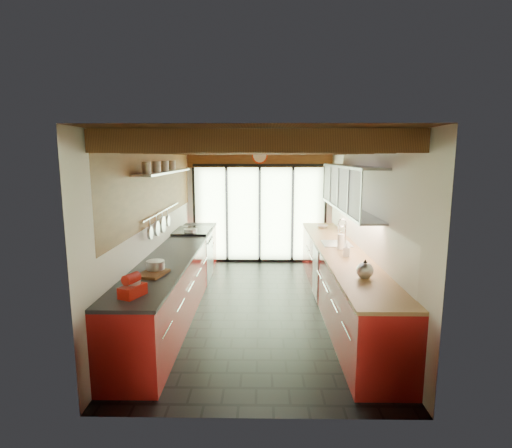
# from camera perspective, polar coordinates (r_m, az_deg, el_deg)

# --- Properties ---
(ground) EXTENTS (5.50, 5.50, 0.00)m
(ground) POSITION_cam_1_polar(r_m,az_deg,el_deg) (6.45, 0.35, -11.62)
(ground) COLOR black
(ground) RESTS_ON ground
(room_shell) EXTENTS (5.50, 5.50, 5.50)m
(room_shell) POSITION_cam_1_polar(r_m,az_deg,el_deg) (6.05, 0.36, 3.13)
(room_shell) COLOR silver
(room_shell) RESTS_ON ground
(ceiling_beams) EXTENTS (3.14, 5.06, 4.90)m
(ceiling_beams) POSITION_cam_1_polar(r_m,az_deg,el_deg) (6.39, 0.40, 10.74)
(ceiling_beams) COLOR #593316
(ceiling_beams) RESTS_ON ground
(glass_door) EXTENTS (2.95, 0.10, 2.90)m
(glass_door) POSITION_cam_1_polar(r_m,az_deg,el_deg) (8.73, 0.53, 5.18)
(glass_door) COLOR #C6EAAD
(glass_door) RESTS_ON ground
(left_counter) EXTENTS (0.68, 5.00, 0.92)m
(left_counter) POSITION_cam_1_polar(r_m,az_deg,el_deg) (6.44, -11.18, -7.52)
(left_counter) COLOR #A71917
(left_counter) RESTS_ON ground
(range_stove) EXTENTS (0.66, 0.90, 0.97)m
(range_stove) POSITION_cam_1_polar(r_m,az_deg,el_deg) (7.80, -8.97, -4.33)
(range_stove) COLOR silver
(range_stove) RESTS_ON ground
(right_counter) EXTENTS (0.68, 5.00, 0.92)m
(right_counter) POSITION_cam_1_polar(r_m,az_deg,el_deg) (6.41, 11.91, -7.60)
(right_counter) COLOR #A71917
(right_counter) RESTS_ON ground
(sink_assembly) EXTENTS (0.45, 0.52, 0.43)m
(sink_assembly) POSITION_cam_1_polar(r_m,az_deg,el_deg) (6.67, 11.53, -2.48)
(sink_assembly) COLOR silver
(sink_assembly) RESTS_ON right_counter
(upper_cabinets_right) EXTENTS (0.34, 3.00, 3.00)m
(upper_cabinets_right) POSITION_cam_1_polar(r_m,az_deg,el_deg) (6.48, 13.20, 5.06)
(upper_cabinets_right) COLOR silver
(upper_cabinets_right) RESTS_ON ground
(left_wall_fixtures) EXTENTS (0.28, 2.60, 0.96)m
(left_wall_fixtures) POSITION_cam_1_polar(r_m,az_deg,el_deg) (6.35, -13.01, 5.26)
(left_wall_fixtures) COLOR silver
(left_wall_fixtures) RESTS_ON ground
(stand_mixer) EXTENTS (0.26, 0.32, 0.25)m
(stand_mixer) POSITION_cam_1_polar(r_m,az_deg,el_deg) (4.32, -17.20, -8.58)
(stand_mixer) COLOR #B3180E
(stand_mixer) RESTS_ON left_counter
(pot_large) EXTENTS (0.26, 0.26, 0.14)m
(pot_large) POSITION_cam_1_polar(r_m,az_deg,el_deg) (5.14, -14.17, -5.87)
(pot_large) COLOR silver
(pot_large) RESTS_ON left_counter
(pot_small) EXTENTS (0.30, 0.30, 0.10)m
(pot_small) POSITION_cam_1_polar(r_m,az_deg,el_deg) (7.49, -9.32, -1.04)
(pot_small) COLOR silver
(pot_small) RESTS_ON left_counter
(cutting_board) EXTENTS (0.36, 0.44, 0.03)m
(cutting_board) POSITION_cam_1_polar(r_m,az_deg,el_deg) (5.02, -14.55, -6.88)
(cutting_board) COLOR brown
(cutting_board) RESTS_ON left_counter
(kettle) EXTENTS (0.26, 0.28, 0.24)m
(kettle) POSITION_cam_1_polar(r_m,az_deg,el_deg) (4.90, 15.30, -6.28)
(kettle) COLOR silver
(kettle) RESTS_ON right_counter
(paper_towel) EXTENTS (0.11, 0.11, 0.28)m
(paper_towel) POSITION_cam_1_polar(r_m,az_deg,el_deg) (6.28, 12.03, -2.52)
(paper_towel) COLOR white
(paper_towel) RESTS_ON right_counter
(soap_bottle) EXTENTS (0.11, 0.11, 0.20)m
(soap_bottle) POSITION_cam_1_polar(r_m,az_deg,el_deg) (5.87, 12.83, -3.59)
(soap_bottle) COLOR silver
(soap_bottle) RESTS_ON right_counter
(bowl) EXTENTS (0.27, 0.27, 0.05)m
(bowl) POSITION_cam_1_polar(r_m,az_deg,el_deg) (8.13, 9.47, -0.35)
(bowl) COLOR silver
(bowl) RESTS_ON right_counter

